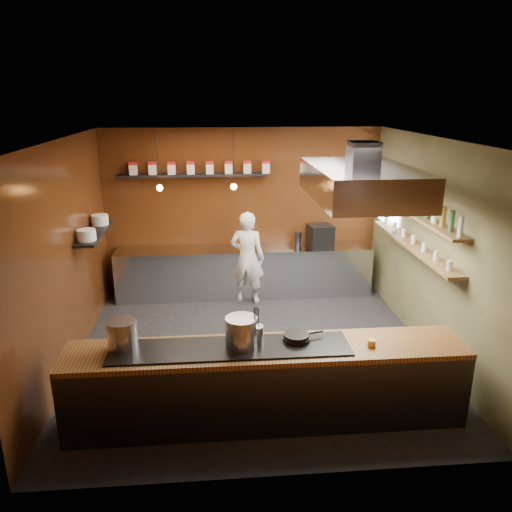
{
  "coord_description": "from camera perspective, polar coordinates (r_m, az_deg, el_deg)",
  "views": [
    {
      "loc": [
        -0.54,
        -6.43,
        3.54
      ],
      "look_at": [
        0.05,
        0.4,
        1.32
      ],
      "focal_mm": 35.0,
      "sensor_mm": 36.0,
      "label": 1
    }
  ],
  "objects": [
    {
      "name": "prep_counter",
      "position": [
        9.15,
        -1.31,
        -1.77
      ],
      "size": [
        4.6,
        0.65,
        0.9
      ],
      "primitive_type": "cube",
      "color": "silver",
      "rests_on": "floor"
    },
    {
      "name": "bottle_shelf_upper",
      "position": [
        7.5,
        17.82,
        4.62
      ],
      "size": [
        0.26,
        2.8,
        0.04
      ],
      "primitive_type": "cube",
      "color": "brown",
      "rests_on": "right_wall"
    },
    {
      "name": "right_wall",
      "position": [
        7.4,
        19.52,
        0.9
      ],
      "size": [
        0.0,
        5.0,
        5.0
      ],
      "primitive_type": "plane",
      "rotation": [
        1.57,
        0.0,
        -1.57
      ],
      "color": "#4D4E2C",
      "rests_on": "ground"
    },
    {
      "name": "storage_tins",
      "position": [
        8.87,
        -6.39,
        10.03
      ],
      "size": [
        2.43,
        0.13,
        0.22
      ],
      "color": "beige",
      "rests_on": "tin_shelf"
    },
    {
      "name": "plate_stacks",
      "position": [
        7.87,
        -18.07,
        3.18
      ],
      "size": [
        0.26,
        1.16,
        0.16
      ],
      "color": "white",
      "rests_on": "plate_shelf"
    },
    {
      "name": "chef",
      "position": [
        8.7,
        -1.01,
        -0.21
      ],
      "size": [
        0.69,
        0.55,
        1.65
      ],
      "primitive_type": "imported",
      "rotation": [
        0.0,
        0.0,
        2.85
      ],
      "color": "silver",
      "rests_on": "floor"
    },
    {
      "name": "butter_jar",
      "position": [
        5.66,
        13.08,
        -9.66
      ],
      "size": [
        0.09,
        0.09,
        0.08
      ],
      "primitive_type": "cylinder",
      "rotation": [
        0.0,
        0.0,
        -0.04
      ],
      "color": "gold",
      "rests_on": "pass_counter"
    },
    {
      "name": "left_wall",
      "position": [
        7.02,
        -20.95,
        -0.15
      ],
      "size": [
        0.0,
        5.0,
        5.0
      ],
      "primitive_type": "plane",
      "rotation": [
        1.57,
        0.0,
        1.57
      ],
      "color": "#361509",
      "rests_on": "ground"
    },
    {
      "name": "ceiling",
      "position": [
        6.47,
        -0.17,
        13.18
      ],
      "size": [
        5.0,
        5.0,
        0.0
      ],
      "primitive_type": "plane",
      "rotation": [
        3.14,
        0.0,
        0.0
      ],
      "color": "silver",
      "rests_on": "back_wall"
    },
    {
      "name": "back_wall",
      "position": [
        9.17,
        -1.49,
        5.11
      ],
      "size": [
        5.0,
        0.0,
        5.0
      ],
      "primitive_type": "plane",
      "rotation": [
        1.57,
        0.0,
        0.0
      ],
      "color": "#361509",
      "rests_on": "ground"
    },
    {
      "name": "plate_shelf",
      "position": [
        7.89,
        -18.0,
        2.47
      ],
      "size": [
        0.3,
        1.4,
        0.04
      ],
      "primitive_type": "cube",
      "color": "black",
      "rests_on": "left_wall"
    },
    {
      "name": "frying_pan",
      "position": [
        5.62,
        4.69,
        -9.23
      ],
      "size": [
        0.47,
        0.31,
        0.08
      ],
      "color": "black",
      "rests_on": "pass_counter"
    },
    {
      "name": "floor",
      "position": [
        7.36,
        -0.15,
        -10.8
      ],
      "size": [
        5.0,
        5.0,
        0.0
      ],
      "primitive_type": "plane",
      "color": "black",
      "rests_on": "ground"
    },
    {
      "name": "espresso_machine",
      "position": [
        9.08,
        7.35,
        2.27
      ],
      "size": [
        0.46,
        0.45,
        0.41
      ],
      "primitive_type": "cube",
      "rotation": [
        0.0,
        0.0,
        0.14
      ],
      "color": "black",
      "rests_on": "prep_counter"
    },
    {
      "name": "window_pane",
      "position": [
        8.81,
        15.05,
        6.63
      ],
      "size": [
        0.0,
        1.0,
        1.0
      ],
      "primitive_type": "plane",
      "rotation": [
        1.57,
        0.0,
        -1.57
      ],
      "color": "white",
      "rests_on": "right_wall"
    },
    {
      "name": "utensil_crock",
      "position": [
        5.51,
        0.02,
        -8.97
      ],
      "size": [
        0.16,
        0.16,
        0.21
      ],
      "primitive_type": "cylinder",
      "rotation": [
        0.0,
        0.0,
        0.03
      ],
      "color": "silver",
      "rests_on": "pass_counter"
    },
    {
      "name": "pendant_left",
      "position": [
        8.29,
        -10.97,
        8.0
      ],
      "size": [
        0.1,
        0.1,
        0.95
      ],
      "color": "black",
      "rests_on": "ceiling"
    },
    {
      "name": "tin_shelf",
      "position": [
        8.89,
        -7.34,
        9.16
      ],
      "size": [
        2.6,
        0.26,
        0.04
      ],
      "primitive_type": "cube",
      "color": "black",
      "rests_on": "back_wall"
    },
    {
      "name": "bottles",
      "position": [
        7.47,
        17.92,
        5.66
      ],
      "size": [
        0.06,
        2.66,
        0.24
      ],
      "color": "silver",
      "rests_on": "bottle_shelf_upper"
    },
    {
      "name": "bottle_shelf_lower",
      "position": [
        7.61,
        17.48,
        1.18
      ],
      "size": [
        0.26,
        2.8,
        0.04
      ],
      "primitive_type": "cube",
      "color": "brown",
      "rests_on": "right_wall"
    },
    {
      "name": "pendant_right",
      "position": [
        8.25,
        -2.57,
        8.26
      ],
      "size": [
        0.1,
        0.1,
        0.95
      ],
      "color": "black",
      "rests_on": "ceiling"
    },
    {
      "name": "extractor_hood",
      "position": [
        6.39,
        11.97,
        8.26
      ],
      "size": [
        1.2,
        2.0,
        0.72
      ],
      "color": "#38383D",
      "rests_on": "ceiling"
    },
    {
      "name": "stockpot_small",
      "position": [
        5.43,
        -1.67,
        -8.67
      ],
      "size": [
        0.37,
        0.37,
        0.33
      ],
      "primitive_type": "cylinder",
      "rotation": [
        0.0,
        0.0,
        -0.06
      ],
      "color": "#B5B7BC",
      "rests_on": "pass_counter"
    },
    {
      "name": "wine_glasses",
      "position": [
        7.59,
        17.54,
        1.79
      ],
      "size": [
        0.07,
        2.37,
        0.13
      ],
      "color": "silver",
      "rests_on": "bottle_shelf_lower"
    },
    {
      "name": "pass_counter",
      "position": [
        5.75,
        1.2,
        -14.38
      ],
      "size": [
        4.4,
        0.72,
        0.94
      ],
      "color": "#38383D",
      "rests_on": "floor"
    },
    {
      "name": "stockpot_large",
      "position": [
        5.58,
        -15.02,
        -8.63
      ],
      "size": [
        0.38,
        0.38,
        0.32
      ],
      "primitive_type": "cylinder",
      "rotation": [
        0.0,
        0.0,
        0.17
      ],
      "color": "#B6B8BE",
      "rests_on": "pass_counter"
    }
  ]
}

